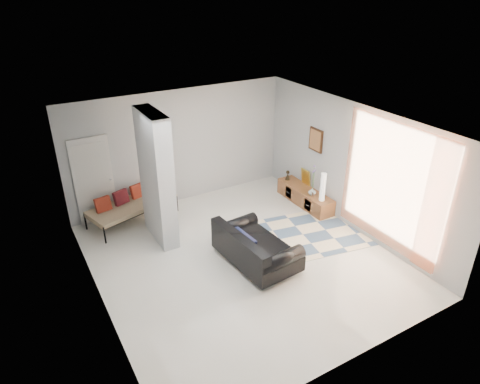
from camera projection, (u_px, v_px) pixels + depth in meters
floor at (242, 258)px, 8.62m from camera, size 6.00×6.00×0.00m
ceiling at (243, 125)px, 7.35m from camera, size 6.00×6.00×0.00m
wall_back at (180, 147)px, 10.30m from camera, size 6.00×0.00×6.00m
wall_front at (357, 287)px, 5.67m from camera, size 6.00×0.00×6.00m
wall_left at (93, 237)px, 6.75m from camera, size 0.00×6.00×6.00m
wall_right at (352, 167)px, 9.22m from camera, size 0.00×6.00×6.00m
partition_column at (157, 178)px, 8.73m from camera, size 0.35×1.20×2.80m
hallway_door at (94, 181)px, 9.50m from camera, size 0.85×0.06×2.04m
curtain at (391, 186)px, 8.27m from camera, size 0.00×2.55×2.55m
wall_art at (316, 140)px, 10.04m from camera, size 0.04×0.45×0.55m
media_console at (305, 196)px, 10.60m from camera, size 0.45×1.74×0.80m
loveseat at (254, 248)px, 8.33m from camera, size 1.16×1.83×0.76m
daybed at (131, 204)px, 9.80m from camera, size 2.13×1.36×0.77m
area_rug at (303, 235)px, 9.40m from camera, size 3.00×2.27×0.01m
cylinder_lamp at (323, 187)px, 9.86m from camera, size 0.12×0.12×0.68m
bronze_figurine at (288, 175)px, 10.96m from camera, size 0.14×0.14×0.25m
vase at (312, 191)px, 10.20m from camera, size 0.18×0.18×0.19m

